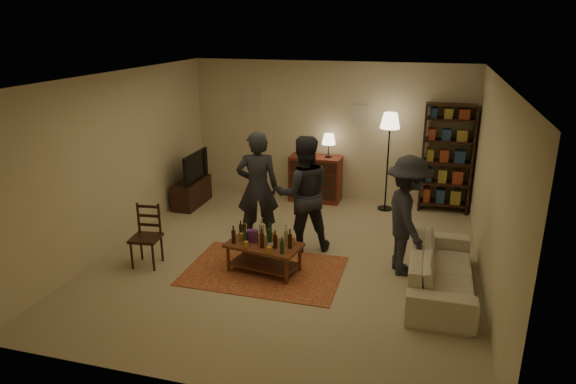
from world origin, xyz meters
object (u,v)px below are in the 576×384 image
at_px(coffee_table, 263,246).
at_px(person_right, 303,194).
at_px(sofa, 441,270).
at_px(dining_chair, 147,233).
at_px(bookshelf, 447,158).
at_px(tv_stand, 192,186).
at_px(dresser, 316,177).
at_px(person_left, 258,188).
at_px(person_by_sofa, 407,216).
at_px(floor_lamp, 390,128).

height_order(coffee_table, person_right, person_right).
relative_size(sofa, person_right, 1.15).
xyz_separation_m(sofa, person_right, (-2.09, 0.83, 0.60)).
bearing_deg(dining_chair, bookshelf, 32.94).
distance_m(tv_stand, person_right, 2.95).
distance_m(tv_stand, dresser, 2.43).
bearing_deg(sofa, dining_chair, 94.29).
distance_m(dining_chair, person_left, 1.82).
distance_m(coffee_table, tv_stand, 3.18).
relative_size(dresser, person_right, 0.75).
distance_m(person_right, person_by_sofa, 1.64).
xyz_separation_m(dresser, sofa, (2.39, -3.11, -0.17)).
relative_size(tv_stand, dresser, 0.78).
relative_size(coffee_table, person_right, 0.62).
bearing_deg(tv_stand, sofa, -25.34).
relative_size(person_left, person_right, 1.01).
height_order(dining_chair, bookshelf, bookshelf).
relative_size(floor_lamp, person_right, 1.02).
distance_m(dining_chair, person_right, 2.39).
relative_size(dining_chair, bookshelf, 0.46).
distance_m(dining_chair, sofa, 4.15).
relative_size(sofa, person_left, 1.14).
xyz_separation_m(dining_chair, person_by_sofa, (3.64, 0.74, 0.37)).
relative_size(dresser, floor_lamp, 0.74).
height_order(dining_chair, tv_stand, tv_stand).
distance_m(dining_chair, tv_stand, 2.56).
relative_size(dresser, person_left, 0.75).
distance_m(person_left, person_right, 0.76).
relative_size(dining_chair, person_right, 0.51).
distance_m(dining_chair, bookshelf, 5.48).
height_order(bookshelf, person_right, bookshelf).
bearing_deg(coffee_table, person_left, 112.68).
bearing_deg(person_by_sofa, dresser, 16.95).
xyz_separation_m(person_left, person_by_sofa, (2.34, -0.47, -0.06)).
xyz_separation_m(tv_stand, person_left, (1.80, -1.30, 0.53)).
height_order(sofa, person_left, person_left).
height_order(dining_chair, person_by_sofa, person_by_sofa).
height_order(floor_lamp, person_left, floor_lamp).
bearing_deg(person_left, dresser, -118.75).
height_order(coffee_table, sofa, coffee_table).
xyz_separation_m(bookshelf, floor_lamp, (-1.05, -0.22, 0.54)).
relative_size(dining_chair, dresser, 0.68).
relative_size(tv_stand, person_right, 0.58).
bearing_deg(coffee_table, tv_stand, 134.06).
distance_m(tv_stand, floor_lamp, 3.91).
height_order(sofa, person_right, person_right).
xyz_separation_m(coffee_table, person_right, (0.35, 0.92, 0.52)).
distance_m(dresser, bookshelf, 2.50).
bearing_deg(coffee_table, person_right, 69.34).
bearing_deg(dining_chair, sofa, -2.60).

